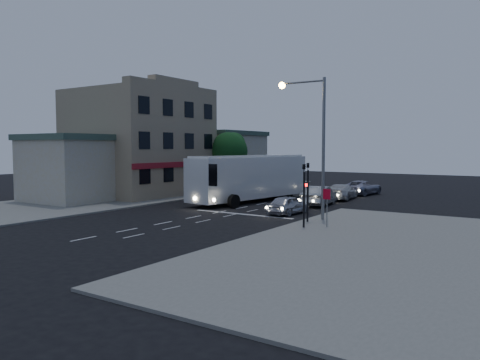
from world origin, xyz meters
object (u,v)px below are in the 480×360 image
Objects in this scene: regulatory_sign at (327,201)px; streetlight at (314,132)px; traffic_signal_main at (308,185)px; traffic_signal_side at (304,188)px; car_sedan_c at (362,188)px; car_suv at (288,205)px; street_tree at (229,149)px; tour_bus at (250,177)px; car_sedan_a at (319,196)px; car_sedan_b at (342,192)px.

regulatory_sign is 5.18m from streetlight.
traffic_signal_main is 3.61m from streetlight.
streetlight is (-1.96, 2.44, 4.14)m from regulatory_sign.
car_sedan_c is at bearing 100.05° from traffic_signal_side.
street_tree reaches higher than car_suv.
traffic_signal_side is at bearing 107.21° from car_sedan_c.
tour_bus reaches higher than car_sedan_a.
car_suv is 5.94m from streetlight.
traffic_signal_side is (3.88, -15.99, 1.71)m from car_sedan_b.
traffic_signal_main is at bearing 106.20° from car_sedan_c.
streetlight is 20.19m from street_tree.
car_sedan_b is 13.86m from streetlight.
street_tree is at bearing -6.82° from car_sedan_b.
street_tree reaches higher than car_sedan_a.
tour_bus is 3.27× the size of traffic_signal_main.
car_suv is 0.63× the size of street_tree.
car_sedan_a is at bearing 115.96° from regulatory_sign.
car_suv is 10.99m from car_sedan_b.
traffic_signal_main is 2.10m from traffic_signal_side.
tour_bus is at bearing -43.16° from street_tree.
car_sedan_c is 1.25× the size of traffic_signal_main.
regulatory_sign is at bearing 142.57° from car_suv.
regulatory_sign is at bearing -51.25° from streetlight.
car_sedan_c is 19.57m from traffic_signal_main.
car_sedan_b is at bearing 103.09° from streetlight.
traffic_signal_main is at bearing 109.49° from traffic_signal_side.
car_sedan_b is 0.54× the size of streetlight.
streetlight is at bearing -39.51° from street_tree.
regulatory_sign is (1.70, -1.01, -0.82)m from traffic_signal_main.
traffic_signal_main is 1.00× the size of traffic_signal_side.
car_sedan_c is at bearing 98.95° from streetlight.
car_sedan_a is at bearing 109.34° from traffic_signal_side.
regulatory_sign is (1.00, 0.96, -0.82)m from traffic_signal_side.
street_tree is at bearing 135.50° from traffic_signal_side.
tour_bus is 3.27× the size of traffic_signal_side.
car_sedan_b is at bearing 102.80° from traffic_signal_main.
car_sedan_b is 15.82m from regulatory_sign.
traffic_signal_side is 1.86× the size of regulatory_sign.
car_sedan_c is 1.25× the size of traffic_signal_side.
traffic_signal_main is 1.86× the size of regulatory_sign.
car_sedan_a is 14.32m from street_tree.
car_suv is 4.55m from traffic_signal_main.
car_suv is 6.20m from regulatory_sign.
car_suv is 16.24m from car_sedan_c.
tour_bus is at bearing 38.52° from car_sedan_b.
streetlight reaches higher than tour_bus.
car_sedan_b is at bearing -1.08° from street_tree.
car_sedan_b is 13.18m from street_tree.
street_tree reaches higher than tour_bus.
street_tree is at bearing -37.27° from car_suv.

